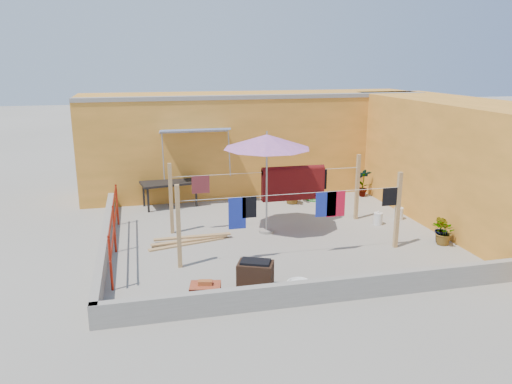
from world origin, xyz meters
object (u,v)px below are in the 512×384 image
brick_stack (205,294)px  green_hose (315,199)px  white_basin (299,283)px  water_jug_b (378,219)px  patio_umbrella (267,142)px  brazier (255,276)px  plant_back_a (292,191)px  outdoor_table (169,184)px  water_jug_a (399,213)px

brick_stack → green_hose: size_ratio=1.07×
white_basin → water_jug_b: size_ratio=1.31×
patio_umbrella → brick_stack: patio_umbrella is taller
brazier → plant_back_a: (2.46, 5.50, 0.09)m
outdoor_table → plant_back_a: size_ratio=2.28×
white_basin → green_hose: (2.40, 5.73, -0.01)m
brick_stack → brazier: bearing=21.3°
patio_umbrella → water_jug_a: size_ratio=7.13×
green_hose → plant_back_a: plant_back_a is taller
water_jug_b → brazier: bearing=-143.4°
brick_stack → outdoor_table: bearing=91.6°
brick_stack → white_basin: (1.87, 0.36, -0.16)m
brazier → water_jug_a: size_ratio=2.05×
brick_stack → water_jug_b: brick_stack is taller
patio_umbrella → white_basin: bearing=-93.0°
white_basin → plant_back_a: 5.77m
green_hose → brazier: bearing=-119.8°
green_hose → water_jug_a: bearing=-56.9°
brazier → patio_umbrella: bearing=71.8°
green_hose → white_basin: bearing=-112.7°
patio_umbrella → brazier: bearing=-108.2°
outdoor_table → plant_back_a: (3.65, -0.50, -0.31)m
plant_back_a → patio_umbrella: bearing=-120.9°
water_jug_a → plant_back_a: 3.24m
brazier → water_jug_b: brazier is taller
outdoor_table → patio_umbrella: bearing=-52.5°
outdoor_table → brick_stack: bearing=-88.4°
water_jug_a → green_hose: water_jug_a is taller
brazier → white_basin: brazier is taller
green_hose → plant_back_a: bearing=-166.6°
outdoor_table → brazier: (1.19, -6.01, -0.40)m
water_jug_b → white_basin: bearing=-136.4°
water_jug_b → green_hose: 2.79m
outdoor_table → water_jug_b: size_ratio=4.70×
outdoor_table → water_jug_b: (5.26, -2.98, -0.53)m
brazier → water_jug_b: 5.07m
patio_umbrella → brick_stack: size_ratio=4.41×
outdoor_table → brick_stack: 6.42m
green_hose → water_jug_b: bearing=-73.2°
brick_stack → water_jug_b: bearing=34.0°
green_hose → outdoor_table: bearing=176.0°
outdoor_table → green_hose: (4.45, -0.31, -0.65)m
white_basin → water_jug_a: (3.96, 3.33, 0.12)m
white_basin → green_hose: bearing=67.3°
patio_umbrella → plant_back_a: patio_umbrella is taller
water_jug_a → green_hose: 2.87m
white_basin → plant_back_a: size_ratio=0.64×
brick_stack → brazier: (1.01, 0.39, 0.09)m
brick_stack → green_hose: (4.27, 6.09, -0.17)m
patio_umbrella → plant_back_a: 3.39m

